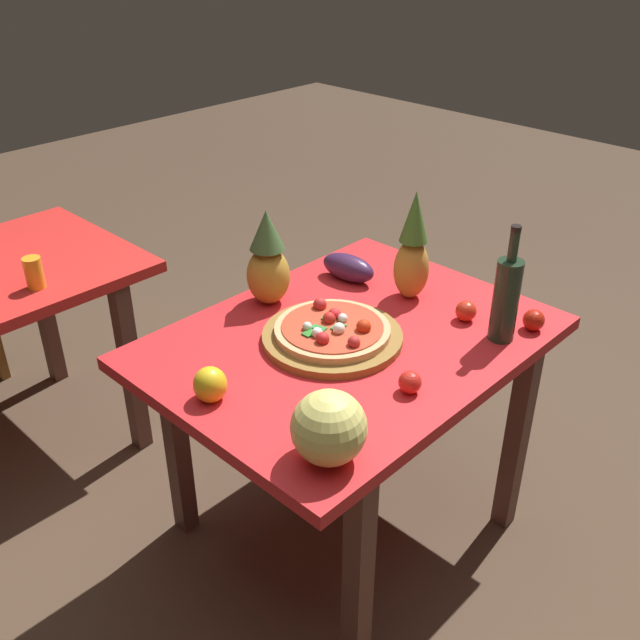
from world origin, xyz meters
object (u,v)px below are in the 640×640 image
Objects in this scene: pizza at (333,329)px; drinking_glass_juice at (34,273)px; pizza_board at (332,337)px; pineapple_right at (268,262)px; wine_bottle at (506,298)px; pineapple_left at (412,251)px; melon at (329,428)px; bell_pepper at (210,385)px; tomato_at_corner at (534,320)px; tomato_near_board at (466,311)px; eggplant at (348,268)px; tomato_by_bottle at (410,382)px; display_table at (349,364)px.

pizza is 1.04m from drinking_glass_juice.
pizza_board is 3.81× the size of drinking_glass_juice.
wine_bottle is at bearing -63.83° from pineapple_right.
wine_bottle reaches higher than pizza_board.
pizza_board is 0.40m from pineapple_left.
bell_pepper is (-0.04, 0.38, -0.04)m from melon.
pineapple_left reaches higher than drinking_glass_juice.
wine_bottle is (0.36, -0.35, 0.09)m from pizza.
pizza is at bearing 140.08° from tomato_at_corner.
bell_pepper reaches higher than tomato_at_corner.
pineapple_left reaches higher than tomato_near_board.
pizza reaches higher than tomato_at_corner.
eggplant is at bearing 35.38° from pizza_board.
pineapple_right reaches higher than tomato_by_bottle.
melon is 2.74× the size of tomato_near_board.
drinking_glass_juice is (-0.06, 1.29, -0.03)m from melon.
melon is 0.38m from bell_pepper.
pizza is at bearing -178.87° from pineapple_left.
eggplant is at bearing 102.60° from tomato_at_corner.
pineapple_right is 1.77× the size of melon.
eggplant is 0.64m from tomato_at_corner.
pizza is (0.00, -0.00, 0.03)m from pizza_board.
tomato_near_board is 0.20m from tomato_at_corner.
melon is 0.34m from tomato_by_bottle.
melon is 2.71× the size of tomato_at_corner.
tomato_at_corner reaches higher than tomato_by_bottle.
drinking_glass_juice is at bearing 117.10° from display_table.
wine_bottle is 1.79× the size of eggplant.
eggplant is 1.04m from drinking_glass_juice.
pineapple_left is 0.84m from melon.
drinking_glass_juice is (-0.77, 0.71, 0.01)m from eggplant.
tomato_near_board is (0.75, 0.13, -0.06)m from melon.
pineapple_left is 1.15× the size of pineapple_right.
wine_bottle is 1.14× the size of pineapple_right.
pizza_board is at bearing 82.03° from tomato_by_bottle.
pineapple_right is (0.03, 0.31, 0.13)m from pizza_board.
tomato_at_corner is at bearing -41.88° from display_table.
eggplant is 0.67m from tomato_by_bottle.
pineapple_left reaches higher than pineapple_right.
display_table is at bearing 71.80° from tomato_by_bottle.
display_table is at bearing -6.31° from bell_pepper.
pizza is at bearing 82.00° from tomato_by_bottle.
tomato_near_board reaches higher than display_table.
pineapple_right is 0.32m from eggplant.
pineapple_right is 0.64m from tomato_by_bottle.
wine_bottle is 0.59m from eggplant.
display_table is at bearing 138.12° from tomato_at_corner.
melon is at bearing -137.85° from pizza_board.
eggplant is 1.85× the size of drinking_glass_juice.
display_table is 6.57× the size of melon.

